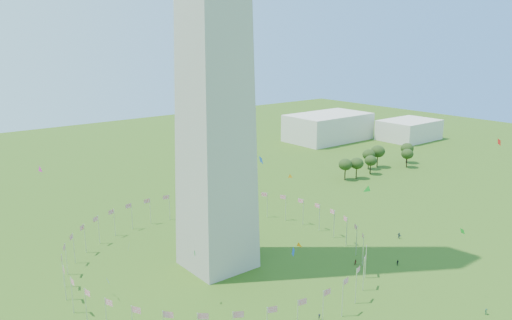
% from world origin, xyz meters
% --- Properties ---
extents(flag_ring, '(80.24, 80.24, 9.00)m').
position_xyz_m(flag_ring, '(-0.00, 50.00, 4.50)').
color(flag_ring, silver).
rests_on(flag_ring, ground).
extents(gov_building_east_a, '(50.00, 30.00, 16.00)m').
position_xyz_m(gov_building_east_a, '(150.00, 150.00, 8.00)').
color(gov_building_east_a, beige).
rests_on(gov_building_east_a, ground).
extents(gov_building_east_b, '(35.00, 25.00, 12.00)m').
position_xyz_m(gov_building_east_b, '(190.00, 120.00, 6.00)').
color(gov_building_east_b, beige).
rests_on(gov_building_east_b, ground).
extents(crowd, '(87.79, 63.15, 1.79)m').
position_xyz_m(crowd, '(12.08, 4.13, 0.82)').
color(crowd, slate).
rests_on(crowd, ground).
extents(kites_aloft, '(111.19, 63.22, 34.15)m').
position_xyz_m(kites_aloft, '(7.93, 29.13, 18.35)').
color(kites_aloft, green).
rests_on(kites_aloft, ground).
extents(tree_line_east, '(53.35, 15.38, 10.60)m').
position_xyz_m(tree_line_east, '(115.28, 85.56, 4.80)').
color(tree_line_east, '#2A4416').
rests_on(tree_line_east, ground).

